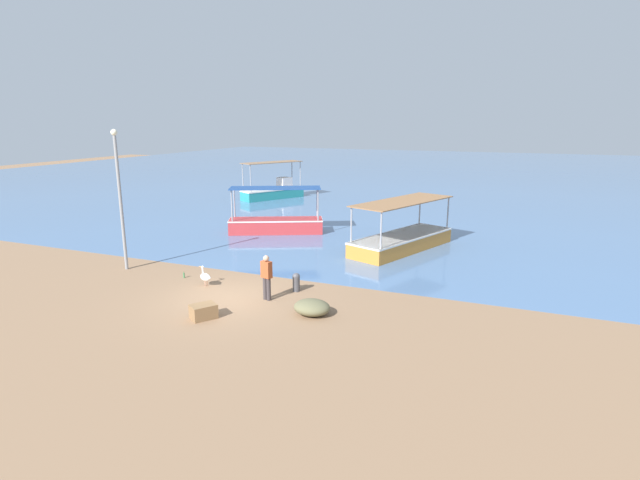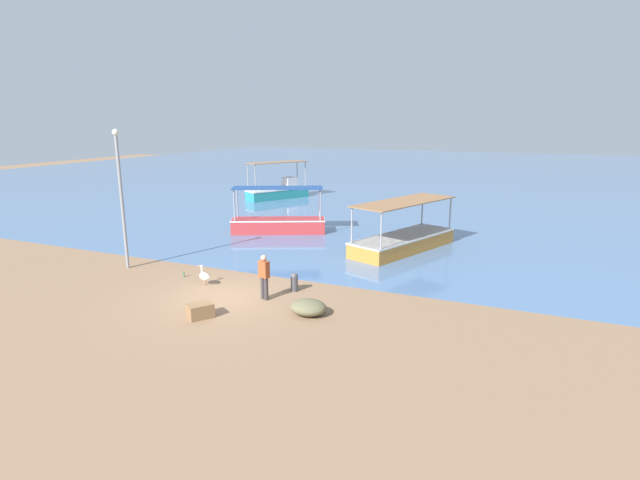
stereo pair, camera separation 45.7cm
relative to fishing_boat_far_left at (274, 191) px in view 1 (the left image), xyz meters
The scene contains 12 objects.
ground 24.11m from the fishing_boat_far_left, 66.47° to the right, with size 120.00×120.00×0.00m, color #8F6C4E.
harbor_water 27.64m from the fishing_boat_far_left, 69.63° to the left, with size 110.00×90.00×0.00m, color #5074A1.
fishing_boat_far_left is the anchor object (origin of this frame).
fishing_boat_near_right 18.75m from the fishing_boat_far_left, 42.18° to the right, with size 4.20×6.78×2.51m.
fishing_boat_outer 13.09m from the fishing_boat_far_left, 61.84° to the right, with size 5.55×3.67×2.65m.
pelican 22.65m from the fishing_boat_far_left, 69.28° to the right, with size 0.78×0.45×0.80m.
lamp_post 21.06m from the fishing_boat_far_left, 80.55° to the right, with size 0.28×0.28×6.07m.
mooring_bollard 23.48m from the fishing_boat_far_left, 60.29° to the right, with size 0.29×0.29×0.73m.
fisherman_standing 24.31m from the fishing_boat_far_left, 62.97° to the right, with size 0.45×0.33×1.69m.
net_pile 25.93m from the fishing_boat_far_left, 59.55° to the right, with size 1.26×1.08×0.53m, color #676445.
cargo_crate 26.00m from the fishing_boat_far_left, 67.54° to the right, with size 0.81×0.59×0.48m, color olive.
glass_bottle 21.71m from the fishing_boat_far_left, 72.36° to the right, with size 0.07×0.07×0.27m.
Camera 1 is at (9.85, -14.82, 6.45)m, focal length 28.00 mm.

